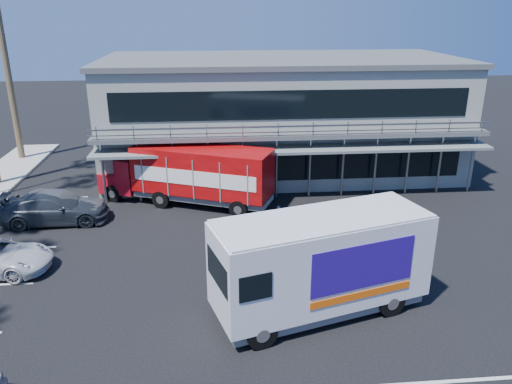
{
  "coord_description": "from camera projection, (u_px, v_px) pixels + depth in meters",
  "views": [
    {
      "loc": [
        -1.49,
        -17.15,
        10.28
      ],
      "look_at": [
        0.43,
        4.18,
        2.3
      ],
      "focal_mm": 35.0,
      "sensor_mm": 36.0,
      "label": 1
    }
  ],
  "objects": [
    {
      "name": "ground",
      "position": [
        255.0,
        283.0,
        19.72
      ],
      "size": [
        120.0,
        120.0,
        0.0
      ],
      "primitive_type": "plane",
      "color": "black",
      "rests_on": "ground"
    },
    {
      "name": "building",
      "position": [
        280.0,
        114.0,
        32.64
      ],
      "size": [
        22.4,
        12.0,
        7.3
      ],
      "color": "gray",
      "rests_on": "ground"
    },
    {
      "name": "red_truck",
      "position": [
        191.0,
        173.0,
        27.05
      ],
      "size": [
        9.78,
        5.84,
        3.26
      ],
      "rotation": [
        0.0,
        0.0,
        -0.4
      ],
      "color": "#A00C19",
      "rests_on": "ground"
    },
    {
      "name": "white_van",
      "position": [
        321.0,
        263.0,
        17.26
      ],
      "size": [
        7.91,
        4.58,
        3.66
      ],
      "rotation": [
        0.0,
        0.0,
        0.29
      ],
      "color": "silver",
      "rests_on": "ground"
    },
    {
      "name": "parked_car_d",
      "position": [
        55.0,
        208.0,
        25.06
      ],
      "size": [
        5.37,
        2.38,
        1.53
      ],
      "primitive_type": "imported",
      "rotation": [
        0.0,
        0.0,
        1.62
      ],
      "color": "#292F37",
      "rests_on": "ground"
    },
    {
      "name": "parked_car_e",
      "position": [
        57.0,
        205.0,
        25.35
      ],
      "size": [
        5.03,
        2.37,
        1.66
      ],
      "primitive_type": "imported",
      "rotation": [
        0.0,
        0.0,
        1.49
      ],
      "color": "slate",
      "rests_on": "ground"
    }
  ]
}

